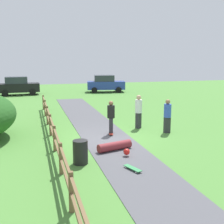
{
  "coord_description": "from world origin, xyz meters",
  "views": [
    {
      "loc": [
        -3.45,
        -13.33,
        3.93
      ],
      "look_at": [
        0.71,
        1.54,
        1.0
      ],
      "focal_mm": 46.57,
      "sensor_mm": 36.0,
      "label": 1
    }
  ],
  "objects_px": {
    "skater_riding": "(111,116)",
    "bystander_blue": "(167,114)",
    "trash_bin": "(80,152)",
    "parked_car_blue": "(105,84)",
    "skater_fallen": "(116,146)",
    "skateboard_loose": "(133,168)",
    "parked_car_black": "(18,86)",
    "bystander_white": "(139,110)"
  },
  "relations": [
    {
      "from": "skater_fallen",
      "to": "skateboard_loose",
      "type": "relative_size",
      "value": 1.95
    },
    {
      "from": "skater_riding",
      "to": "parked_car_black",
      "type": "height_order",
      "value": "parked_car_black"
    },
    {
      "from": "skater_fallen",
      "to": "skateboard_loose",
      "type": "distance_m",
      "value": 2.24
    },
    {
      "from": "parked_car_black",
      "to": "trash_bin",
      "type": "bearing_deg",
      "value": -82.26
    },
    {
      "from": "skater_fallen",
      "to": "bystander_white",
      "type": "distance_m",
      "value": 4.35
    },
    {
      "from": "skater_fallen",
      "to": "bystander_blue",
      "type": "distance_m",
      "value": 4.19
    },
    {
      "from": "trash_bin",
      "to": "skateboard_loose",
      "type": "distance_m",
      "value": 2.06
    },
    {
      "from": "trash_bin",
      "to": "parked_car_blue",
      "type": "height_order",
      "value": "parked_car_blue"
    },
    {
      "from": "parked_car_blue",
      "to": "parked_car_black",
      "type": "relative_size",
      "value": 1.04
    },
    {
      "from": "skater_riding",
      "to": "bystander_blue",
      "type": "height_order",
      "value": "bystander_blue"
    },
    {
      "from": "trash_bin",
      "to": "parked_car_black",
      "type": "xyz_separation_m",
      "value": [
        -2.95,
        21.68,
        0.51
      ]
    },
    {
      "from": "skater_fallen",
      "to": "bystander_blue",
      "type": "bearing_deg",
      "value": 32.37
    },
    {
      "from": "skateboard_loose",
      "to": "parked_car_black",
      "type": "height_order",
      "value": "parked_car_black"
    },
    {
      "from": "skater_fallen",
      "to": "bystander_white",
      "type": "relative_size",
      "value": 0.86
    },
    {
      "from": "skater_riding",
      "to": "parked_car_blue",
      "type": "relative_size",
      "value": 0.39
    },
    {
      "from": "trash_bin",
      "to": "skater_fallen",
      "type": "height_order",
      "value": "trash_bin"
    },
    {
      "from": "skater_riding",
      "to": "skateboard_loose",
      "type": "bearing_deg",
      "value": -96.55
    },
    {
      "from": "skater_riding",
      "to": "bystander_blue",
      "type": "distance_m",
      "value": 2.97
    },
    {
      "from": "skater_fallen",
      "to": "parked_car_black",
      "type": "distance_m",
      "value": 21.14
    },
    {
      "from": "trash_bin",
      "to": "skater_riding",
      "type": "height_order",
      "value": "skater_riding"
    },
    {
      "from": "trash_bin",
      "to": "parked_car_black",
      "type": "relative_size",
      "value": 0.21
    },
    {
      "from": "bystander_white",
      "to": "parked_car_black",
      "type": "height_order",
      "value": "parked_car_black"
    },
    {
      "from": "trash_bin",
      "to": "skateboard_loose",
      "type": "height_order",
      "value": "trash_bin"
    },
    {
      "from": "skateboard_loose",
      "to": "parked_car_blue",
      "type": "height_order",
      "value": "parked_car_blue"
    },
    {
      "from": "bystander_white",
      "to": "bystander_blue",
      "type": "distance_m",
      "value": 1.73
    },
    {
      "from": "trash_bin",
      "to": "bystander_blue",
      "type": "xyz_separation_m",
      "value": [
        5.15,
        3.27,
        0.53
      ]
    },
    {
      "from": "trash_bin",
      "to": "bystander_white",
      "type": "distance_m",
      "value": 6.17
    },
    {
      "from": "skateboard_loose",
      "to": "skater_fallen",
      "type": "bearing_deg",
      "value": 89.25
    },
    {
      "from": "trash_bin",
      "to": "bystander_blue",
      "type": "bearing_deg",
      "value": 32.39
    },
    {
      "from": "bystander_white",
      "to": "bystander_blue",
      "type": "height_order",
      "value": "bystander_white"
    },
    {
      "from": "bystander_blue",
      "to": "parked_car_blue",
      "type": "relative_size",
      "value": 0.4
    },
    {
      "from": "skater_fallen",
      "to": "parked_car_blue",
      "type": "distance_m",
      "value": 21.2
    },
    {
      "from": "skateboard_loose",
      "to": "bystander_white",
      "type": "height_order",
      "value": "bystander_white"
    },
    {
      "from": "parked_car_black",
      "to": "bystander_white",
      "type": "bearing_deg",
      "value": -67.7
    },
    {
      "from": "bystander_blue",
      "to": "parked_car_black",
      "type": "bearing_deg",
      "value": 113.74
    },
    {
      "from": "bystander_blue",
      "to": "parked_car_blue",
      "type": "bearing_deg",
      "value": 85.72
    },
    {
      "from": "trash_bin",
      "to": "bystander_blue",
      "type": "height_order",
      "value": "bystander_blue"
    },
    {
      "from": "skater_riding",
      "to": "skater_fallen",
      "type": "distance_m",
      "value": 2.8
    },
    {
      "from": "trash_bin",
      "to": "skater_riding",
      "type": "bearing_deg",
      "value": 59.16
    },
    {
      "from": "skater_fallen",
      "to": "parked_car_black",
      "type": "bearing_deg",
      "value": 102.65
    },
    {
      "from": "bystander_blue",
      "to": "parked_car_black",
      "type": "relative_size",
      "value": 0.42
    },
    {
      "from": "skateboard_loose",
      "to": "bystander_blue",
      "type": "height_order",
      "value": "bystander_blue"
    }
  ]
}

